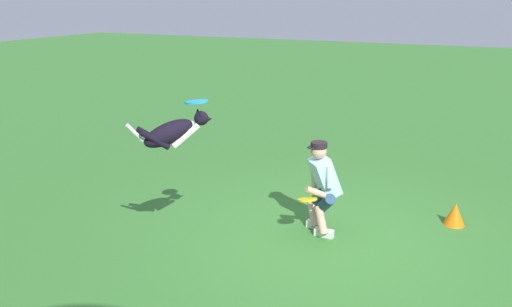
# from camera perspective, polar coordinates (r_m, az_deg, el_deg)

# --- Properties ---
(ground_plane) EXTENTS (60.00, 60.00, 0.00)m
(ground_plane) POSITION_cam_1_polar(r_m,az_deg,el_deg) (7.00, 7.41, -9.79)
(ground_plane) COLOR #36742F
(person) EXTENTS (0.57, 0.70, 1.29)m
(person) POSITION_cam_1_polar(r_m,az_deg,el_deg) (7.06, 7.22, -3.39)
(person) COLOR silver
(person) RESTS_ON ground_plane
(dog) EXTENTS (0.68, 0.85, 0.45)m
(dog) POSITION_cam_1_polar(r_m,az_deg,el_deg) (6.03, -9.07, 2.35)
(dog) COLOR black
(frisbee_flying) EXTENTS (0.38, 0.38, 0.06)m
(frisbee_flying) POSITION_cam_1_polar(r_m,az_deg,el_deg) (6.06, -6.54, 5.65)
(frisbee_flying) COLOR #1B94E9
(frisbee_held) EXTENTS (0.34, 0.34, 0.10)m
(frisbee_held) POSITION_cam_1_polar(r_m,az_deg,el_deg) (6.77, 5.66, -5.03)
(frisbee_held) COLOR yellow
(frisbee_held) RESTS_ON person
(training_cone) EXTENTS (0.29, 0.29, 0.32)m
(training_cone) POSITION_cam_1_polar(r_m,az_deg,el_deg) (7.94, 20.94, -6.21)
(training_cone) COLOR orange
(training_cone) RESTS_ON ground_plane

